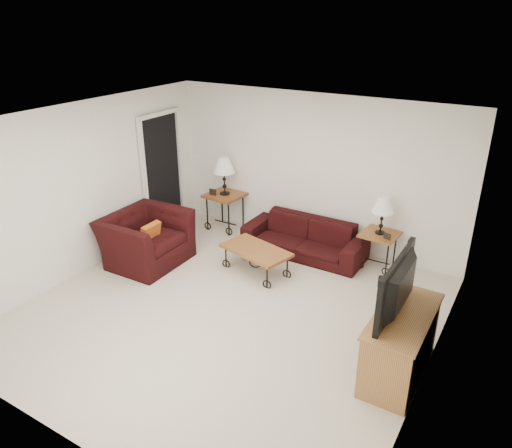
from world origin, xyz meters
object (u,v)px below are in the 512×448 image
Objects in this scene: side_table_right at (378,250)px; tv_stand at (400,344)px; lamp_right at (382,216)px; television at (406,288)px; lamp_left at (224,176)px; sofa at (304,238)px; coffee_table at (256,260)px; side_table_left at (225,211)px; backpack at (391,276)px; armchair at (146,239)px.

tv_stand is (0.96, -2.21, 0.09)m from side_table_right.
lamp_right is 2.41m from television.
sofa is at bearing -6.19° from lamp_left.
lamp_right reaches higher than coffee_table.
television is at bearing 180.00° from tv_stand.
side_table_right is at bearing 0.00° from lamp_right.
lamp_right is (0.00, 0.00, 0.57)m from side_table_right.
television is (0.94, -2.21, 0.78)m from side_table_right.
side_table_left is (-1.66, 0.18, 0.04)m from sofa.
tv_stand is at bearing -24.06° from coffee_table.
sofa is 1.89× the size of coffee_table.
lamp_left reaches higher than lamp_right.
lamp_left reaches higher than sofa.
sofa is at bearing 172.97° from backpack.
side_table_right is 0.47× the size of armchair.
armchair is at bearing -100.91° from side_table_left.
television reaches higher than backpack.
side_table_left is 1.16× the size of side_table_right.
side_table_right is at bearing -62.82° from armchair.
armchair reaches higher than side_table_left.
television is (2.10, -2.03, 0.77)m from sofa.
coffee_table is 2.71m from tv_stand.
backpack is at bearing -10.86° from side_table_left.
side_table_left is 2.87m from lamp_right.
sofa reaches higher than coffee_table.
side_table_left is 4.38m from tv_stand.
lamp_right is at bearing -156.97° from television.
armchair is 4.14m from tv_stand.
tv_stand is at bearing -30.27° from side_table_left.
coffee_table is 1.75m from armchair.
sofa is 0.99m from coffee_table.
lamp_right reaches higher than armchair.
sofa is at bearing -6.19° from side_table_left.
armchair reaches higher than tv_stand.
lamp_left reaches higher than side_table_left.
side_table_right is at bearing 113.47° from tv_stand.
side_table_left is 0.63× the size of coffee_table.
backpack is (0.39, -0.62, -0.61)m from lamp_right.
armchair is 2.44× the size of backpack.
armchair is at bearing -160.15° from coffee_table.
sofa is at bearing -53.79° from armchair.
lamp_left is at bearing -120.40° from television.
sofa is 1.81m from lamp_left.
lamp_left is 0.54× the size of armchair.
sofa reaches higher than side_table_right.
tv_stand is 1.12× the size of television.
coffee_table is at bearing -143.95° from side_table_right.
side_table_right is at bearing 130.72° from backpack.
tv_stand is at bearing -98.20° from armchair.
television reaches higher than side_table_right.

